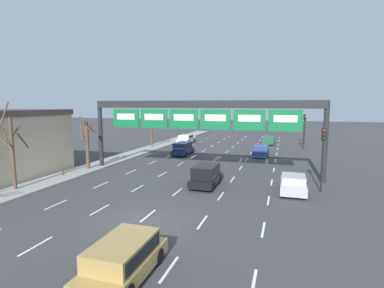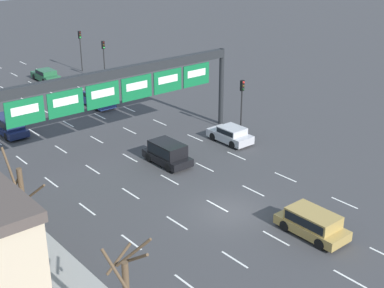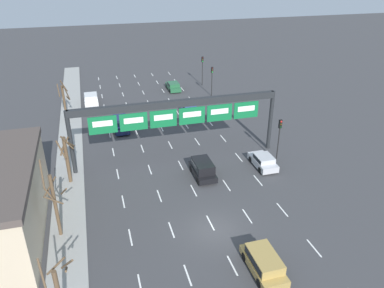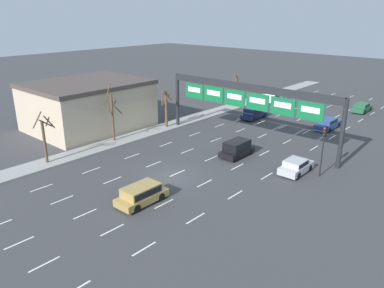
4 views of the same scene
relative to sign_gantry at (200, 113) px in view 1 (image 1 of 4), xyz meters
name	(u,v)px [view 1 (image 1 of 4)]	position (x,y,z in m)	size (l,w,h in m)	color
ground_plane	(140,222)	(0.00, -12.19, -5.70)	(220.00, 220.00, 0.00)	#3D3D3F
lane_dashes	(203,171)	(0.00, 1.31, -5.69)	(13.32, 67.00, 0.01)	white
sign_gantry	(200,113)	(0.00, 0.00, 0.00)	(21.83, 0.70, 6.85)	#232628
car_white	(186,139)	(-8.33, 21.01, -4.93)	(1.99, 4.83, 1.43)	silver
suv_gold	(123,257)	(1.88, -17.24, -4.86)	(1.93, 4.22, 1.49)	#A88947
car_silver	(293,183)	(8.22, -3.83, -4.97)	(1.84, 3.91, 1.37)	#B7B7BC
car_blue	(261,150)	(4.72, 11.84, -4.96)	(1.84, 4.89, 1.38)	navy
suv_black	(206,174)	(1.59, -3.91, -4.76)	(1.89, 4.03, 1.69)	black
car_green	(268,140)	(5.02, 23.67, -4.97)	(1.83, 4.25, 1.34)	#235B38
suv_navy	(183,148)	(-5.06, 9.76, -4.80)	(1.81, 4.50, 1.60)	#19234C
traffic_light_near_gantry	(304,123)	(10.45, 24.94, -2.18)	(0.30, 0.35, 4.95)	black
traffic_light_mid_block	(323,147)	(10.22, -3.01, -2.30)	(0.30, 0.35, 4.77)	black
traffic_light_far_end	(305,127)	(10.22, 19.15, -2.36)	(0.30, 0.35, 4.67)	black
tree_bare_closest	(152,128)	(-11.70, 14.62, -2.71)	(1.45, 1.28, 5.66)	brown
tree_bare_second	(87,141)	(-11.14, -1.61, -2.77)	(1.67, 1.49, 5.21)	brown
tree_bare_furthest	(12,148)	(-11.83, -9.51, -2.45)	(1.80, 1.79, 6.57)	brown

